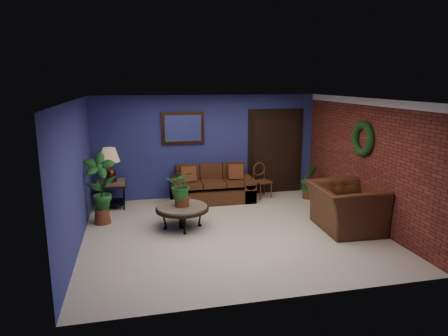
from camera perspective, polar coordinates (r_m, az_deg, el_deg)
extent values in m
plane|color=beige|center=(7.75, 1.13, -9.02)|extent=(5.50, 5.50, 0.00)
cube|color=navy|center=(9.79, -2.36, 3.08)|extent=(5.50, 0.04, 2.50)
cube|color=navy|center=(7.25, -20.43, -1.00)|extent=(0.04, 5.00, 2.50)
cube|color=maroon|center=(8.47, 19.54, 0.92)|extent=(0.04, 5.00, 2.50)
cube|color=white|center=(7.23, 1.22, 9.77)|extent=(5.50, 5.00, 0.02)
cube|color=white|center=(8.32, 19.95, 8.90)|extent=(0.03, 5.00, 0.14)
cube|color=#442411|center=(9.60, -5.89, 5.68)|extent=(1.02, 0.06, 0.77)
cube|color=black|center=(10.26, 7.34, 2.28)|extent=(1.44, 0.06, 2.18)
torus|color=black|center=(8.41, 19.23, 3.97)|extent=(0.16, 0.72, 0.72)
cube|color=#4C2515|center=(9.56, -1.67, -3.85)|extent=(1.95, 0.84, 0.32)
cube|color=#4C2515|center=(9.77, -2.03, -1.71)|extent=(1.67, 0.23, 0.80)
cube|color=#4C2515|center=(9.34, -4.97, -2.38)|extent=(0.54, 0.58, 0.12)
cube|color=#4C2515|center=(9.43, -1.62, -2.20)|extent=(0.54, 0.58, 0.12)
cube|color=#4C2515|center=(9.55, 1.66, -2.01)|extent=(0.54, 0.58, 0.12)
cube|color=#4C2515|center=(9.42, -6.67, -3.78)|extent=(0.28, 0.84, 0.44)
cube|color=#4C2515|center=(9.73, 3.17, -3.19)|extent=(0.28, 0.84, 0.44)
cube|color=brown|center=(9.31, -5.10, -0.88)|extent=(0.36, 0.11, 0.36)
cube|color=brown|center=(9.52, 1.69, -0.54)|extent=(0.36, 0.11, 0.36)
cylinder|color=#544F49|center=(7.84, -6.00, -5.60)|extent=(0.98, 0.98, 0.05)
cylinder|color=black|center=(7.85, -5.99, -5.84)|extent=(1.04, 1.04, 0.05)
cylinder|color=black|center=(7.91, -5.96, -7.13)|extent=(0.14, 0.14, 0.39)
cube|color=#544F49|center=(9.35, -15.82, -2.02)|extent=(0.63, 0.63, 0.05)
cube|color=black|center=(9.36, -15.81, -2.26)|extent=(0.66, 0.66, 0.04)
cube|color=black|center=(9.47, -15.66, -4.73)|extent=(0.56, 0.56, 0.03)
cylinder|color=black|center=(9.19, -17.43, -4.25)|extent=(0.03, 0.03, 0.58)
cylinder|color=black|center=(9.15, -14.14, -4.11)|extent=(0.03, 0.03, 0.58)
cylinder|color=black|center=(9.69, -17.20, -3.38)|extent=(0.03, 0.03, 0.58)
cylinder|color=black|center=(9.66, -14.09, -3.24)|extent=(0.03, 0.03, 0.58)
cylinder|color=#442411|center=(9.33, -15.84, -1.71)|extent=(0.27, 0.27, 0.06)
sphere|color=#442411|center=(9.30, -15.89, -0.91)|extent=(0.25, 0.25, 0.25)
cylinder|color=#442411|center=(9.26, -15.96, 0.30)|extent=(0.03, 0.03, 0.31)
cone|color=#9F7858|center=(9.22, -16.04, 1.66)|extent=(0.45, 0.45, 0.31)
cube|color=#5A2C19|center=(9.85, 5.52, -1.94)|extent=(0.45, 0.45, 0.04)
torus|color=#5A2C19|center=(9.92, 5.03, -0.14)|extent=(0.34, 0.12, 0.34)
cylinder|color=#5A2C19|center=(9.70, 5.22, -3.45)|extent=(0.03, 0.03, 0.38)
cylinder|color=#5A2C19|center=(9.86, 6.75, -3.21)|extent=(0.03, 0.03, 0.38)
cylinder|color=#5A2C19|center=(9.95, 4.25, -3.03)|extent=(0.03, 0.03, 0.38)
cylinder|color=#5A2C19|center=(10.11, 5.75, -2.80)|extent=(0.03, 0.03, 0.38)
imported|color=#4C2515|center=(8.07, 16.84, -5.41)|extent=(1.24, 1.40, 0.88)
cylinder|color=brown|center=(7.80, -6.02, -4.80)|extent=(0.28, 0.28, 0.18)
imported|color=#174918|center=(7.71, -6.07, -2.43)|extent=(0.63, 0.58, 0.59)
cylinder|color=brown|center=(10.02, 11.89, -3.70)|extent=(0.26, 0.26, 0.20)
imported|color=#174918|center=(9.92, 12.00, -1.49)|extent=(0.41, 0.34, 0.70)
cylinder|color=brown|center=(8.49, -16.99, -6.58)|extent=(0.34, 0.34, 0.30)
imported|color=#174918|center=(8.30, -17.29, -2.00)|extent=(0.66, 0.48, 1.20)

